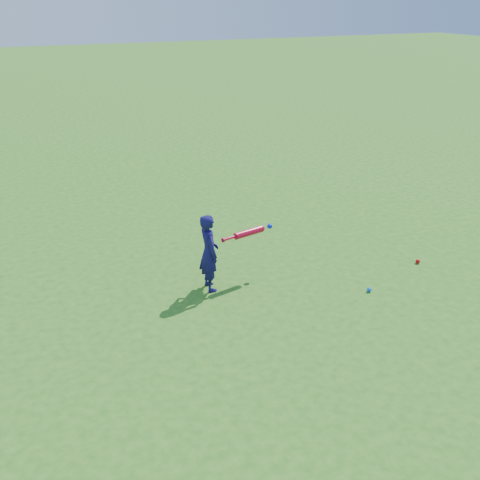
# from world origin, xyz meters

# --- Properties ---
(ground) EXTENTS (80.00, 80.00, 0.00)m
(ground) POSITION_xyz_m (0.00, 0.00, 0.00)
(ground) COLOR #2A6919
(ground) RESTS_ON ground
(child) EXTENTS (0.27, 0.40, 1.06)m
(child) POSITION_xyz_m (-0.02, 0.43, 0.53)
(child) COLOR #140F49
(child) RESTS_ON ground
(ground_ball_red) EXTENTS (0.07, 0.07, 0.07)m
(ground_ball_red) POSITION_xyz_m (3.03, -0.11, 0.03)
(ground_ball_red) COLOR red
(ground_ball_red) RESTS_ON ground
(ground_ball_blue) EXTENTS (0.06, 0.06, 0.06)m
(ground_ball_blue) POSITION_xyz_m (1.88, -0.51, 0.03)
(ground_ball_blue) COLOR blue
(ground_ball_blue) RESTS_ON ground
(bat_swing) EXTENTS (0.82, 0.24, 0.09)m
(bat_swing) POSITION_xyz_m (0.62, 0.52, 0.68)
(bat_swing) COLOR red
(bat_swing) RESTS_ON ground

